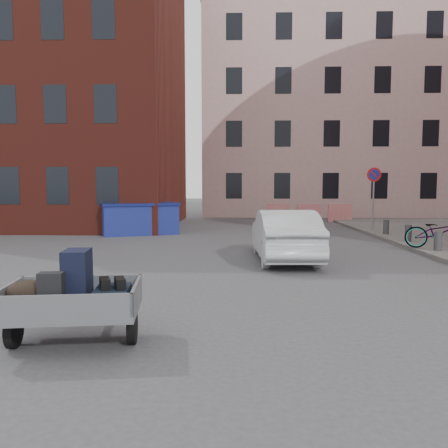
{
  "coord_description": "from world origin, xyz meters",
  "views": [
    {
      "loc": [
        0.14,
        -9.31,
        1.99
      ],
      "look_at": [
        -0.14,
        0.89,
        1.1
      ],
      "focal_mm": 35.0,
      "sensor_mm": 36.0,
      "label": 1
    }
  ],
  "objects_px": {
    "dumpster": "(139,218)",
    "bicycle": "(439,232)",
    "silver_car": "(284,235)",
    "trailer": "(72,298)"
  },
  "relations": [
    {
      "from": "silver_car",
      "to": "dumpster",
      "type": "bearing_deg",
      "value": -51.62
    },
    {
      "from": "trailer",
      "to": "silver_car",
      "type": "distance_m",
      "value": 7.28
    },
    {
      "from": "dumpster",
      "to": "silver_car",
      "type": "height_order",
      "value": "silver_car"
    },
    {
      "from": "dumpster",
      "to": "bicycle",
      "type": "distance_m",
      "value": 11.13
    },
    {
      "from": "trailer",
      "to": "silver_car",
      "type": "relative_size",
      "value": 0.46
    },
    {
      "from": "dumpster",
      "to": "silver_car",
      "type": "relative_size",
      "value": 0.84
    },
    {
      "from": "silver_car",
      "to": "bicycle",
      "type": "xyz_separation_m",
      "value": [
        4.76,
        1.36,
        -0.06
      ]
    },
    {
      "from": "dumpster",
      "to": "silver_car",
      "type": "bearing_deg",
      "value": -71.66
    },
    {
      "from": "bicycle",
      "to": "trailer",
      "type": "bearing_deg",
      "value": 154.49
    },
    {
      "from": "trailer",
      "to": "dumpster",
      "type": "xyz_separation_m",
      "value": [
        -1.96,
        12.61,
        0.05
      ]
    }
  ]
}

